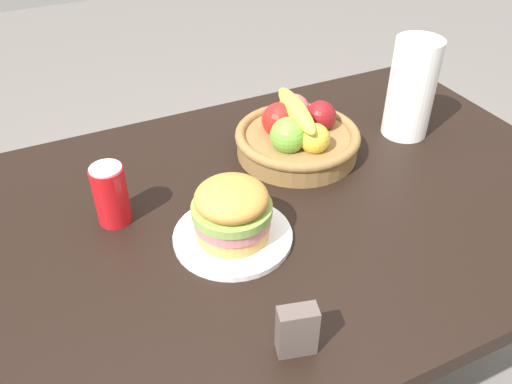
{
  "coord_description": "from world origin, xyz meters",
  "views": [
    {
      "loc": [
        -0.4,
        -0.75,
        1.43
      ],
      "look_at": [
        -0.05,
        -0.02,
        0.81
      ],
      "focal_mm": 36.97,
      "sensor_mm": 36.0,
      "label": 1
    }
  ],
  "objects_px": {
    "plate": "(233,236)",
    "sandwich": "(232,210)",
    "paper_towel_roll": "(412,89)",
    "soda_can": "(111,195)",
    "fruit_basket": "(297,135)",
    "napkin_holder": "(297,331)"
  },
  "relations": [
    {
      "from": "soda_can",
      "to": "fruit_basket",
      "type": "height_order",
      "value": "fruit_basket"
    },
    {
      "from": "soda_can",
      "to": "sandwich",
      "type": "bearing_deg",
      "value": -39.07
    },
    {
      "from": "sandwich",
      "to": "napkin_holder",
      "type": "height_order",
      "value": "sandwich"
    },
    {
      "from": "plate",
      "to": "paper_towel_roll",
      "type": "height_order",
      "value": "paper_towel_roll"
    },
    {
      "from": "napkin_holder",
      "to": "paper_towel_roll",
      "type": "bearing_deg",
      "value": 53.25
    },
    {
      "from": "fruit_basket",
      "to": "napkin_holder",
      "type": "distance_m",
      "value": 0.55
    },
    {
      "from": "plate",
      "to": "fruit_basket",
      "type": "xyz_separation_m",
      "value": [
        0.25,
        0.21,
        0.04
      ]
    },
    {
      "from": "plate",
      "to": "fruit_basket",
      "type": "distance_m",
      "value": 0.33
    },
    {
      "from": "plate",
      "to": "sandwich",
      "type": "height_order",
      "value": "sandwich"
    },
    {
      "from": "sandwich",
      "to": "soda_can",
      "type": "distance_m",
      "value": 0.24
    },
    {
      "from": "soda_can",
      "to": "napkin_holder",
      "type": "height_order",
      "value": "soda_can"
    },
    {
      "from": "paper_towel_roll",
      "to": "sandwich",
      "type": "bearing_deg",
      "value": -161.92
    },
    {
      "from": "plate",
      "to": "paper_towel_roll",
      "type": "distance_m",
      "value": 0.58
    },
    {
      "from": "paper_towel_roll",
      "to": "napkin_holder",
      "type": "relative_size",
      "value": 2.67
    },
    {
      "from": "napkin_holder",
      "to": "sandwich",
      "type": "bearing_deg",
      "value": 101.51
    },
    {
      "from": "paper_towel_roll",
      "to": "napkin_holder",
      "type": "bearing_deg",
      "value": -141.1
    },
    {
      "from": "plate",
      "to": "sandwich",
      "type": "distance_m",
      "value": 0.06
    },
    {
      "from": "sandwich",
      "to": "soda_can",
      "type": "xyz_separation_m",
      "value": [
        -0.19,
        0.15,
        -0.01
      ]
    },
    {
      "from": "fruit_basket",
      "to": "paper_towel_roll",
      "type": "relative_size",
      "value": 1.21
    },
    {
      "from": "napkin_holder",
      "to": "soda_can",
      "type": "bearing_deg",
      "value": 126.73
    },
    {
      "from": "plate",
      "to": "soda_can",
      "type": "height_order",
      "value": "soda_can"
    },
    {
      "from": "plate",
      "to": "soda_can",
      "type": "xyz_separation_m",
      "value": [
        -0.19,
        0.15,
        0.06
      ]
    }
  ]
}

